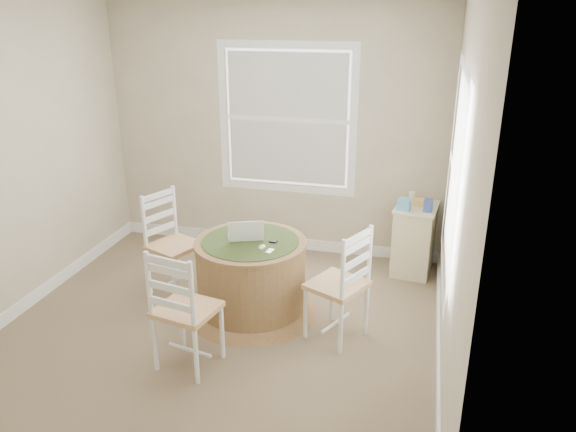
% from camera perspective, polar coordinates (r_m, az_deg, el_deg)
% --- Properties ---
extents(room, '(3.64, 3.64, 2.64)m').
position_cam_1_polar(room, '(4.39, -5.04, 3.87)').
color(room, '#7D6F4F').
rests_on(room, ground).
extents(round_table, '(1.14, 1.14, 0.69)m').
position_cam_1_polar(round_table, '(4.90, -3.76, -5.86)').
color(round_table, olive).
rests_on(round_table, ground).
extents(chair_left, '(0.53, 0.54, 0.95)m').
position_cam_1_polar(chair_left, '(5.30, -11.48, -2.95)').
color(chair_left, white).
rests_on(chair_left, ground).
extents(chair_near, '(0.49, 0.48, 0.95)m').
position_cam_1_polar(chair_near, '(4.24, -10.25, -9.26)').
color(chair_near, white).
rests_on(chair_near, ground).
extents(chair_right, '(0.54, 0.55, 0.95)m').
position_cam_1_polar(chair_right, '(4.52, 5.01, -6.92)').
color(chair_right, white).
rests_on(chair_right, ground).
extents(laptop, '(0.37, 0.35, 0.21)m').
position_cam_1_polar(laptop, '(4.82, -4.32, -1.98)').
color(laptop, white).
rests_on(laptop, round_table).
extents(mouse, '(0.07, 0.09, 0.03)m').
position_cam_1_polar(mouse, '(4.64, -2.67, -3.16)').
color(mouse, white).
rests_on(mouse, round_table).
extents(phone, '(0.06, 0.10, 0.02)m').
position_cam_1_polar(phone, '(4.57, -1.87, -3.63)').
color(phone, '#B7BABF').
rests_on(phone, round_table).
extents(keys, '(0.07, 0.06, 0.02)m').
position_cam_1_polar(keys, '(4.74, -1.50, -2.65)').
color(keys, black).
rests_on(keys, round_table).
extents(corner_chest, '(0.45, 0.57, 0.70)m').
position_cam_1_polar(corner_chest, '(5.78, 12.65, -2.28)').
color(corner_chest, beige).
rests_on(corner_chest, ground).
extents(tissue_box, '(0.13, 0.13, 0.10)m').
position_cam_1_polar(tissue_box, '(5.53, 11.81, 1.17)').
color(tissue_box, '#5AA5CE').
rests_on(tissue_box, corner_chest).
extents(box_yellow, '(0.16, 0.12, 0.06)m').
position_cam_1_polar(box_yellow, '(5.67, 13.35, 1.31)').
color(box_yellow, '#E7AB51').
rests_on(box_yellow, corner_chest).
extents(box_blue, '(0.09, 0.09, 0.12)m').
position_cam_1_polar(box_blue, '(5.53, 13.95, 1.09)').
color(box_blue, '#3850A9').
rests_on(box_blue, corner_chest).
extents(cup_cream, '(0.07, 0.07, 0.09)m').
position_cam_1_polar(cup_cream, '(5.79, 12.54, 1.95)').
color(cup_cream, beige).
rests_on(cup_cream, corner_chest).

